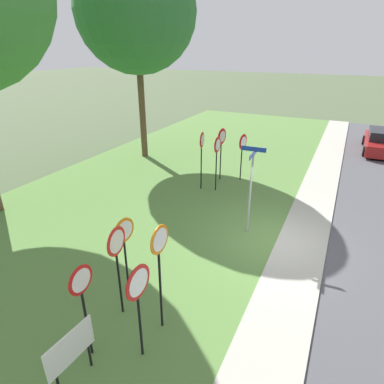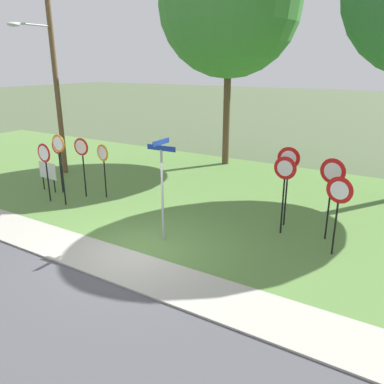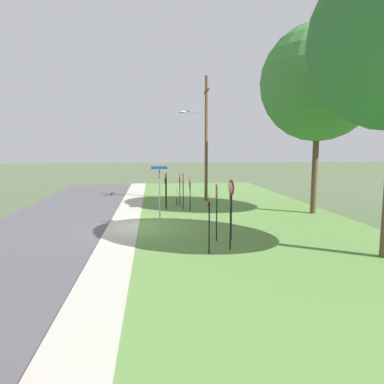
# 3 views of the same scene
# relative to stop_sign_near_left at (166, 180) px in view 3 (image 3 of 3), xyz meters

# --- Properties ---
(ground_plane) EXTENTS (160.00, 160.00, 0.00)m
(ground_plane) POSITION_rel_stop_sign_near_left_xyz_m (4.82, -1.63, -2.00)
(ground_plane) COLOR #4C5B3D
(road_asphalt) EXTENTS (44.00, 6.40, 0.01)m
(road_asphalt) POSITION_rel_stop_sign_near_left_xyz_m (4.82, -6.43, -2.00)
(road_asphalt) COLOR #4C4C51
(road_asphalt) RESTS_ON ground_plane
(sidewalk_strip) EXTENTS (44.00, 1.60, 0.06)m
(sidewalk_strip) POSITION_rel_stop_sign_near_left_xyz_m (4.82, -2.43, -1.97)
(sidewalk_strip) COLOR #ADAA9E
(sidewalk_strip) RESTS_ON ground_plane
(grass_median) EXTENTS (44.00, 12.00, 0.04)m
(grass_median) POSITION_rel_stop_sign_near_left_xyz_m (4.82, 4.37, -1.98)
(grass_median) COLOR #567F3D
(grass_median) RESTS_ON ground_plane
(stop_sign_near_left) EXTENTS (0.66, 0.10, 2.73)m
(stop_sign_near_left) POSITION_rel_stop_sign_near_left_xyz_m (0.00, 0.00, 0.00)
(stop_sign_near_left) COLOR black
(stop_sign_near_left) RESTS_ON grass_median
(stop_sign_near_right) EXTENTS (0.62, 0.09, 2.29)m
(stop_sign_near_right) POSITION_rel_stop_sign_near_left_xyz_m (-1.31, 0.99, -0.33)
(stop_sign_near_right) COLOR black
(stop_sign_near_right) RESTS_ON grass_median
(stop_sign_far_left) EXTENTS (0.73, 0.10, 2.31)m
(stop_sign_far_left) POSITION_rel_stop_sign_near_left_xyz_m (-0.87, -0.02, -0.28)
(stop_sign_far_left) COLOR black
(stop_sign_far_left) RESTS_ON grass_median
(stop_sign_far_center) EXTENTS (0.69, 0.11, 2.43)m
(stop_sign_far_center) POSITION_rel_stop_sign_near_left_xyz_m (-0.05, 1.11, -0.21)
(stop_sign_far_center) COLOR black
(stop_sign_far_center) RESTS_ON grass_median
(stop_sign_far_right) EXTENTS (0.66, 0.13, 2.19)m
(stop_sign_far_right) POSITION_rel_stop_sign_near_left_xyz_m (0.71, 1.48, -0.39)
(stop_sign_far_right) COLOR black
(stop_sign_far_right) RESTS_ON grass_median
(yield_sign_near_left) EXTENTS (0.77, 0.16, 2.57)m
(yield_sign_near_left) POSITION_rel_stop_sign_near_left_xyz_m (9.29, 2.13, -0.03)
(yield_sign_near_left) COLOR black
(yield_sign_near_left) RESTS_ON grass_median
(yield_sign_near_right) EXTENTS (0.75, 0.18, 2.31)m
(yield_sign_near_right) POSITION_rel_stop_sign_near_left_xyz_m (9.70, 1.21, -0.25)
(yield_sign_near_right) COLOR black
(yield_sign_near_right) RESTS_ON grass_median
(yield_sign_far_left) EXTENTS (0.72, 0.11, 2.52)m
(yield_sign_far_left) POSITION_rel_stop_sign_near_left_xyz_m (7.95, 1.83, -0.08)
(yield_sign_far_left) COLOR black
(yield_sign_far_left) RESTS_ON grass_median
(yield_sign_far_right) EXTENTS (0.72, 0.13, 2.68)m
(yield_sign_far_right) POSITION_rel_stop_sign_near_left_xyz_m (7.83, 2.52, 0.04)
(yield_sign_far_right) COLOR black
(yield_sign_far_right) RESTS_ON grass_median
(street_name_post) EXTENTS (0.96, 0.82, 3.13)m
(street_name_post) POSITION_rel_stop_sign_near_left_xyz_m (5.04, -0.53, -0.11)
(street_name_post) COLOR #9EA0A8
(street_name_post) RESTS_ON grass_median
(utility_pole) EXTENTS (2.10, 2.24, 9.40)m
(utility_pole) POSITION_rel_stop_sign_near_left_xyz_m (-3.71, 3.11, 3.09)
(utility_pole) COLOR brown
(utility_pole) RESTS_ON grass_median
(notice_board) EXTENTS (1.10, 0.10, 1.25)m
(notice_board) POSITION_rel_stop_sign_near_left_xyz_m (-1.94, 0.84, -1.13)
(notice_board) COLOR black
(notice_board) RESTS_ON grass_median
(oak_tree_left) EXTENTS (6.94, 6.94, 11.38)m
(oak_tree_left) POSITION_rel_stop_sign_near_left_xyz_m (2.27, 9.08, 5.94)
(oak_tree_left) COLOR brown
(oak_tree_left) RESTS_ON grass_median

